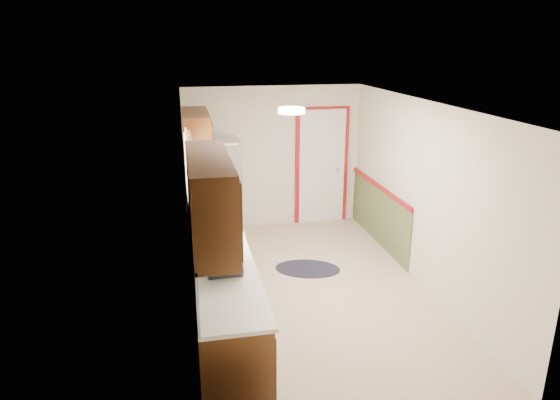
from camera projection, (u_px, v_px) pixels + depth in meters
name	position (u px, v px, depth m)	size (l,w,h in m)	color
room_shell	(311.00, 202.00, 6.16)	(3.20, 5.20, 2.52)	#C9AC8E
kitchen_run	(214.00, 248.00, 5.78)	(0.63, 4.00, 2.20)	#3B1F0D
back_wall_trim	(334.00, 176.00, 8.51)	(1.12, 2.30, 2.08)	maroon
ceiling_fixture	(292.00, 111.00, 5.57)	(0.30, 0.30, 0.06)	#FFD88C
microwave	(222.00, 251.00, 4.94)	(0.52, 0.29, 0.35)	white
refrigerator	(218.00, 189.00, 8.01)	(0.73, 0.72, 1.64)	#B7B7BC
rug	(308.00, 269.00, 7.10)	(0.92, 0.59, 0.01)	black
cooktop	(211.00, 208.00, 6.72)	(0.53, 0.63, 0.02)	black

